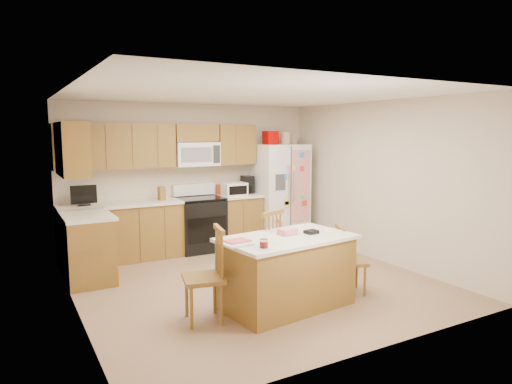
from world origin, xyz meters
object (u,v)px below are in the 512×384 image
island (287,271)px  windsor_chair_left (206,277)px  windsor_chair_back (263,253)px  windsor_chair_right (349,261)px  stove (200,223)px  refrigerator (280,192)px

island → windsor_chair_left: bearing=175.3°
windsor_chair_left → windsor_chair_back: size_ratio=0.97×
windsor_chair_right → windsor_chair_back: bearing=147.5°
windsor_chair_right → island: bearing=-179.5°
stove → island: size_ratio=0.69×
island → windsor_chair_right: (0.94, 0.01, -0.02)m
windsor_chair_left → windsor_chair_right: bearing=-2.2°
island → windsor_chair_right: 0.94m
windsor_chair_right → stove: bearing=106.5°
windsor_chair_left → refrigerator: bearing=46.0°
windsor_chair_left → windsor_chair_right: size_ratio=1.19×
windsor_chair_back → windsor_chair_right: (0.92, -0.59, -0.09)m
stove → refrigerator: size_ratio=0.55×
windsor_chair_left → windsor_chair_right: windsor_chair_left is taller
windsor_chair_left → windsor_chair_back: 1.12m
windsor_chair_left → windsor_chair_back: (1.00, 0.51, 0.02)m
windsor_chair_back → windsor_chair_left: bearing=-152.9°
island → windsor_chair_back: (0.02, 0.59, 0.08)m
stove → windsor_chair_right: size_ratio=1.31×
island → refrigerator: bearing=59.4°
refrigerator → windsor_chair_left: 3.83m
stove → windsor_chair_right: (0.85, -2.87, -0.07)m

